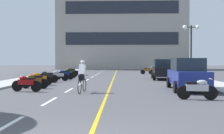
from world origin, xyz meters
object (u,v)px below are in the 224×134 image
parked_car_mid (163,69)px  motorcycle_3 (34,81)px  motorcycle_7 (64,74)px  parked_car_near (187,74)px  motorcycle_5 (47,77)px  motorcycle_8 (68,73)px  motorcycle_11 (147,70)px  motorcycle_2 (26,83)px  motorcycle_10 (71,71)px  street_lamp_mid (191,39)px  motorcycle_6 (58,75)px  motorcycle_1 (197,89)px  motorcycle_4 (40,78)px  motorcycle_9 (70,72)px  cyclist_rider (82,76)px

parked_car_mid → motorcycle_3: (-9.02, -8.10, -0.44)m
motorcycle_3 → motorcycle_7: size_ratio=1.00×
parked_car_near → motorcycle_5: bearing=153.6°
motorcycle_8 → motorcycle_11: same height
motorcycle_2 → motorcycle_10: size_ratio=1.01×
street_lamp_mid → motorcycle_6: street_lamp_mid is taller
parked_car_near → motorcycle_10: parked_car_near is taller
motorcycle_3 → motorcycle_8: size_ratio=1.03×
motorcycle_1 → motorcycle_4: size_ratio=1.02×
motorcycle_1 → motorcycle_9: size_ratio=1.00×
street_lamp_mid → motorcycle_3: size_ratio=2.72×
motorcycle_4 → motorcycle_3: bearing=-80.5°
parked_car_near → motorcycle_9: size_ratio=2.52×
motorcycle_1 → motorcycle_10: 19.79m
motorcycle_11 → motorcycle_9: bearing=-149.2°
motorcycle_10 → motorcycle_11: 9.59m
parked_car_near → parked_car_mid: same height
cyclist_rider → parked_car_mid: bearing=59.4°
motorcycle_8 → motorcycle_7: bearing=-88.2°
parked_car_near → motorcycle_6: 11.05m
motorcycle_6 → parked_car_mid: bearing=14.0°
street_lamp_mid → motorcycle_11: size_ratio=2.82×
motorcycle_2 → street_lamp_mid: bearing=37.9°
street_lamp_mid → cyclist_rider: bearing=-132.2°
motorcycle_3 → motorcycle_4: 2.05m
motorcycle_6 → cyclist_rider: cyclist_rider is taller
motorcycle_4 → motorcycle_11: same height
motorcycle_1 → motorcycle_3: same height
motorcycle_2 → motorcycle_8: 11.20m
parked_car_mid → motorcycle_8: parked_car_mid is taller
motorcycle_6 → motorcycle_10: 7.62m
parked_car_near → motorcycle_9: bearing=126.7°
motorcycle_9 → cyclist_rider: 14.01m
motorcycle_1 → motorcycle_11: (0.03, 21.17, 0.00)m
motorcycle_11 → cyclist_rider: 19.54m
parked_car_near → motorcycle_8: parked_car_near is taller
parked_car_near → motorcycle_6: (-8.97, 6.44, -0.44)m
street_lamp_mid → motorcycle_1: (-2.81, -11.34, -3.09)m
motorcycle_4 → motorcycle_5: 2.08m
motorcycle_5 → motorcycle_7: bearing=80.2°
motorcycle_8 → motorcycle_9: size_ratio=0.97×
motorcycle_8 → cyclist_rider: cyclist_rider is taller
motorcycle_3 → motorcycle_9: (-0.20, 11.76, 0.00)m
parked_car_mid → motorcycle_2: 13.17m
motorcycle_2 → cyclist_rider: cyclist_rider is taller
parked_car_mid → motorcycle_1: bearing=-92.5°
street_lamp_mid → motorcycle_1: bearing=-103.9°
motorcycle_4 → motorcycle_6: 3.85m
motorcycle_2 → motorcycle_6: (-0.08, 7.44, 0.00)m
motorcycle_2 → motorcycle_11: same height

